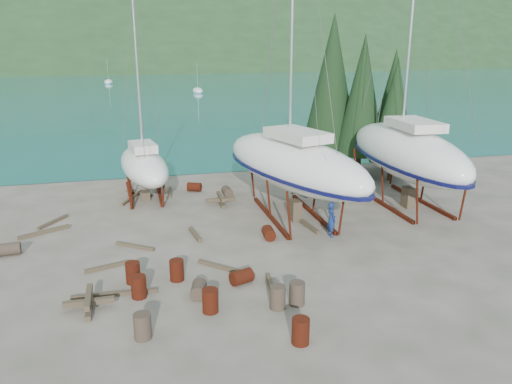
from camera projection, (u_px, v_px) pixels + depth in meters
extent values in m
plane|color=#575044|center=(220.00, 255.00, 22.79)|extent=(600.00, 600.00, 0.00)
plane|color=#19727D|center=(131.00, 60.00, 315.57)|extent=(700.00, 700.00, 0.00)
ellipsoid|color=#1F391C|center=(131.00, 60.00, 320.22)|extent=(800.00, 360.00, 110.00)
cube|color=beige|center=(82.00, 64.00, 194.11)|extent=(6.00, 5.00, 4.00)
cube|color=#A54C2D|center=(82.00, 57.00, 193.31)|extent=(6.60, 5.60, 1.60)
cube|color=beige|center=(209.00, 63.00, 205.90)|extent=(6.00, 5.00, 4.00)
cube|color=#A54C2D|center=(209.00, 56.00, 205.10)|extent=(6.60, 5.60, 1.60)
cylinder|color=black|center=(358.00, 164.00, 36.67)|extent=(0.36, 0.36, 1.60)
cone|color=black|center=(362.00, 95.00, 35.25)|extent=(3.60, 3.60, 8.40)
cylinder|color=black|center=(390.00, 171.00, 35.20)|extent=(0.36, 0.36, 1.36)
cone|color=black|center=(395.00, 110.00, 33.99)|extent=(3.06, 3.06, 7.14)
cylinder|color=black|center=(329.00, 158.00, 38.14)|extent=(0.36, 0.36, 1.84)
cone|color=black|center=(332.00, 81.00, 36.51)|extent=(4.14, 4.14, 9.66)
cylinder|color=black|center=(388.00, 160.00, 38.33)|extent=(0.36, 0.36, 1.44)
cone|color=black|center=(393.00, 101.00, 37.05)|extent=(3.24, 3.24, 7.56)
ellipsoid|color=white|center=(198.00, 91.00, 99.40)|extent=(2.00, 5.00, 1.40)
cylinder|color=silver|center=(197.00, 76.00, 98.59)|extent=(0.08, 0.08, 5.00)
ellipsoid|color=white|center=(109.00, 82.00, 123.04)|extent=(2.00, 5.00, 1.40)
cylinder|color=silver|center=(108.00, 70.00, 122.23)|extent=(0.08, 0.08, 5.00)
ellipsoid|color=white|center=(293.00, 163.00, 27.04)|extent=(6.83, 12.69, 2.84)
cube|color=#0C0E3D|center=(296.00, 184.00, 26.75)|extent=(0.86, 2.17, 1.00)
cube|color=silver|center=(297.00, 135.00, 26.00)|extent=(2.90, 4.06, 0.50)
cube|color=#602110|center=(270.00, 217.00, 27.58)|extent=(0.18, 6.70, 0.20)
cube|color=#602110|center=(313.00, 213.00, 28.17)|extent=(0.18, 6.70, 0.20)
cube|color=brown|center=(295.00, 210.00, 27.18)|extent=(0.50, 0.80, 1.12)
ellipsoid|color=white|center=(406.00, 152.00, 29.22)|extent=(4.31, 12.69, 2.96)
cube|color=#0C0E3D|center=(410.00, 172.00, 28.93)|extent=(0.37, 2.26, 1.00)
cube|color=silver|center=(415.00, 124.00, 28.15)|extent=(2.20, 3.86, 0.50)
cube|color=#602110|center=(383.00, 204.00, 29.79)|extent=(0.18, 6.88, 0.20)
cube|color=#602110|center=(421.00, 201.00, 30.39)|extent=(0.18, 6.88, 0.20)
cube|color=brown|center=(408.00, 197.00, 29.37)|extent=(0.50, 0.80, 1.21)
ellipsoid|color=white|center=(144.00, 166.00, 30.73)|extent=(3.70, 8.26, 2.05)
cube|color=#0C0E3D|center=(145.00, 177.00, 30.52)|extent=(0.47, 1.46, 1.00)
cube|color=silver|center=(143.00, 147.00, 29.99)|extent=(1.73, 2.58, 0.50)
cylinder|color=silver|center=(137.00, 67.00, 29.42)|extent=(0.14, 0.14, 9.57)
cube|color=#602110|center=(131.00, 197.00, 31.07)|extent=(0.18, 4.39, 0.20)
cube|color=#602110|center=(160.00, 195.00, 31.49)|extent=(0.18, 4.39, 0.20)
cube|color=brown|center=(146.00, 196.00, 30.86)|extent=(0.50, 0.80, 0.53)
imported|color=navy|center=(331.00, 219.00, 24.76)|extent=(0.45, 0.67, 1.80)
cylinder|color=#2D2823|center=(199.00, 290.00, 18.96)|extent=(0.76, 0.99, 0.58)
cylinder|color=#602110|center=(210.00, 301.00, 17.82)|extent=(0.58, 0.58, 0.88)
cylinder|color=#602110|center=(194.00, 187.00, 32.63)|extent=(1.04, 0.89, 0.58)
cylinder|color=#2D2823|center=(278.00, 297.00, 18.07)|extent=(0.58, 0.58, 0.88)
cylinder|color=#602110|center=(269.00, 233.00, 24.64)|extent=(0.65, 0.92, 0.58)
cylinder|color=#602110|center=(301.00, 331.00, 15.94)|extent=(0.58, 0.58, 0.88)
cylinder|color=#602110|center=(133.00, 273.00, 20.01)|extent=(0.58, 0.58, 0.88)
cylinder|color=#2D2823|center=(227.00, 191.00, 31.62)|extent=(0.63, 0.91, 0.58)
cylinder|color=#602110|center=(242.00, 277.00, 19.99)|extent=(1.03, 0.85, 0.58)
cylinder|color=#602110|center=(139.00, 287.00, 18.86)|extent=(0.58, 0.58, 0.88)
cylinder|color=#602110|center=(177.00, 270.00, 20.24)|extent=(0.58, 0.58, 0.88)
cylinder|color=#2D2823|center=(10.00, 249.00, 22.72)|extent=(0.92, 0.65, 0.58)
cylinder|color=#2D2823|center=(143.00, 326.00, 16.21)|extent=(0.58, 0.58, 0.88)
cylinder|color=#2D2823|center=(297.00, 293.00, 18.35)|extent=(0.58, 0.58, 0.88)
cube|color=brown|center=(132.00, 198.00, 31.02)|extent=(1.33, 2.72, 0.14)
cube|color=brown|center=(309.00, 227.00, 26.06)|extent=(0.44, 1.92, 0.19)
cube|color=brown|center=(44.00, 232.00, 25.33)|extent=(2.35, 1.40, 0.19)
cube|color=brown|center=(115.00, 294.00, 19.07)|extent=(3.22, 0.32, 0.15)
cube|color=brown|center=(226.00, 268.00, 21.24)|extent=(2.13, 2.12, 0.16)
cube|color=brown|center=(170.00, 192.00, 32.14)|extent=(0.38, 2.05, 0.19)
cube|color=brown|center=(271.00, 285.00, 19.73)|extent=(0.40, 1.85, 0.17)
cube|color=brown|center=(195.00, 234.00, 25.01)|extent=(0.44, 1.84, 0.19)
cube|color=brown|center=(139.00, 193.00, 31.98)|extent=(1.66, 1.57, 0.15)
cube|color=brown|center=(135.00, 246.00, 23.58)|extent=(1.79, 1.38, 0.15)
cube|color=brown|center=(108.00, 267.00, 21.39)|extent=(1.86, 0.76, 0.17)
cube|color=brown|center=(53.00, 222.00, 26.81)|extent=(1.36, 1.96, 0.16)
cube|color=brown|center=(89.00, 307.00, 18.08)|extent=(0.20, 1.80, 0.20)
cube|color=brown|center=(89.00, 302.00, 18.02)|extent=(1.80, 0.20, 0.20)
cube|color=brown|center=(88.00, 297.00, 17.96)|extent=(0.20, 1.80, 0.20)
cube|color=brown|center=(221.00, 203.00, 29.96)|extent=(0.20, 1.80, 0.20)
cube|color=brown|center=(221.00, 200.00, 29.90)|extent=(1.80, 0.20, 0.20)
cube|color=brown|center=(221.00, 197.00, 29.84)|extent=(0.20, 1.80, 0.20)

